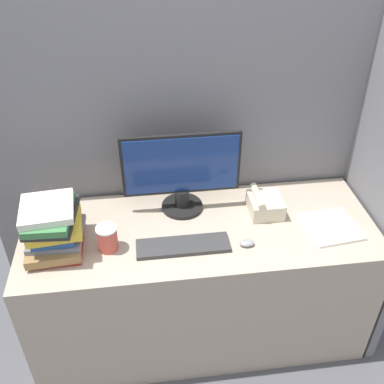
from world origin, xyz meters
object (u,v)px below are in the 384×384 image
object	(u,v)px
coffee_cup	(107,238)
book_stack	(53,227)
monitor	(182,174)
desk_telephone	(265,204)
keyboard	(183,246)
mouse	(247,243)

from	to	relation	value
coffee_cup	book_stack	xyz separation A→B (m)	(-0.23, 0.04, 0.06)
coffee_cup	book_stack	size ratio (longest dim) A/B	0.39
monitor	book_stack	distance (m)	0.63
coffee_cup	desk_telephone	distance (m)	0.78
keyboard	mouse	world-z (taller)	mouse
mouse	book_stack	distance (m)	0.86
monitor	coffee_cup	bearing A→B (deg)	-144.68
keyboard	book_stack	xyz separation A→B (m)	(-0.56, 0.07, 0.11)
keyboard	monitor	bearing A→B (deg)	84.44
mouse	coffee_cup	world-z (taller)	coffee_cup
monitor	book_stack	size ratio (longest dim) A/B	1.82
monitor	book_stack	world-z (taller)	monitor
coffee_cup	mouse	bearing A→B (deg)	-5.47
keyboard	coffee_cup	size ratio (longest dim) A/B	3.47
mouse	desk_telephone	xyz separation A→B (m)	(0.14, 0.23, 0.03)
coffee_cup	book_stack	world-z (taller)	book_stack
monitor	keyboard	bearing A→B (deg)	-95.56
monitor	desk_telephone	world-z (taller)	monitor
mouse	desk_telephone	bearing A→B (deg)	58.42
keyboard	book_stack	size ratio (longest dim) A/B	1.35
book_stack	desk_telephone	bearing A→B (deg)	7.44
coffee_cup	desk_telephone	size ratio (longest dim) A/B	0.67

